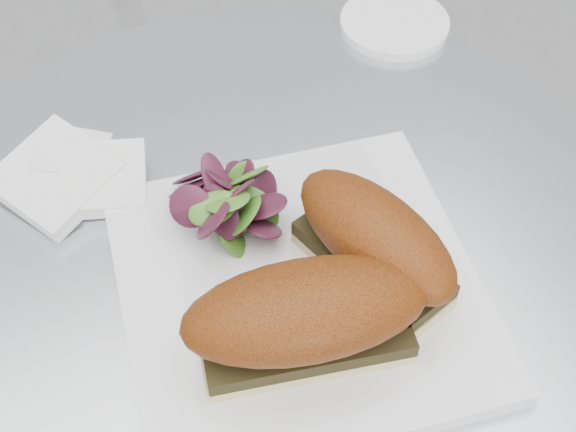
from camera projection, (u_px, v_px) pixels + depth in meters
name	position (u px, v px, depth m)	size (l,w,h in m)	color
table	(274.00, 386.00, 0.88)	(0.70, 0.70, 0.73)	silver
plate	(299.00, 289.00, 0.66)	(0.29, 0.29, 0.02)	white
sandwich_left	(306.00, 317.00, 0.58)	(0.20, 0.12, 0.08)	beige
sandwich_right	(375.00, 242.00, 0.63)	(0.11, 0.17, 0.08)	beige
salad	(235.00, 199.00, 0.68)	(0.10, 0.10, 0.05)	#52852B
napkin	(83.00, 184.00, 0.73)	(0.12, 0.12, 0.02)	white
saucer	(394.00, 23.00, 0.89)	(0.12, 0.12, 0.01)	white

